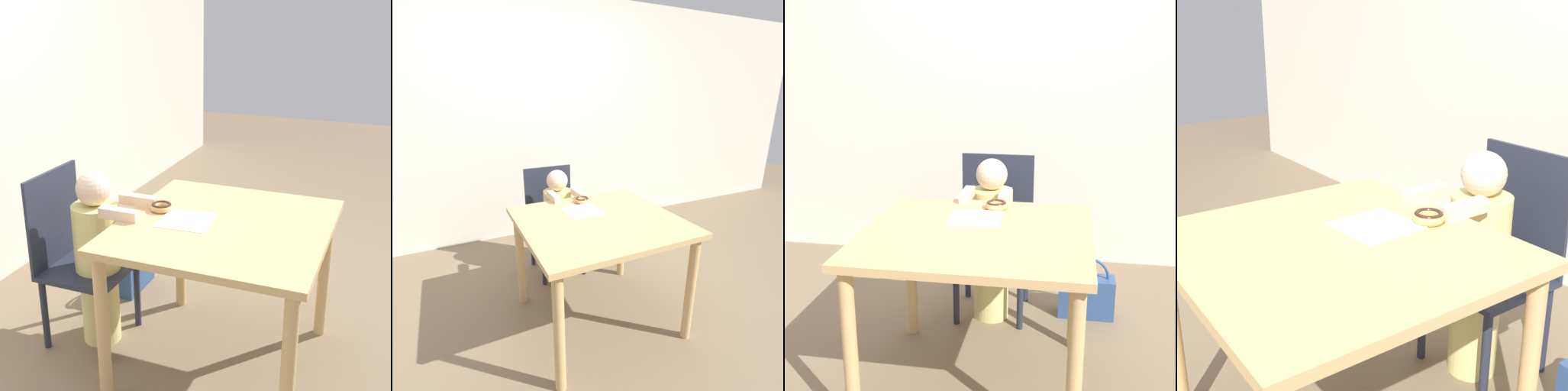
{
  "view_description": "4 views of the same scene",
  "coord_description": "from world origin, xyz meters",
  "views": [
    {
      "loc": [
        -2.2,
        -0.72,
        1.75
      ],
      "look_at": [
        -0.01,
        0.14,
        0.89
      ],
      "focal_mm": 50.0,
      "sensor_mm": 36.0,
      "label": 1
    },
    {
      "loc": [
        -0.84,
        -1.61,
        1.53
      ],
      "look_at": [
        -0.01,
        0.14,
        0.89
      ],
      "focal_mm": 28.0,
      "sensor_mm": 36.0,
      "label": 2
    },
    {
      "loc": [
        0.39,
        -2.21,
        1.55
      ],
      "look_at": [
        -0.01,
        0.14,
        0.89
      ],
      "focal_mm": 50.0,
      "sensor_mm": 36.0,
      "label": 3
    },
    {
      "loc": [
        1.31,
        -0.8,
        1.44
      ],
      "look_at": [
        -0.01,
        0.14,
        0.89
      ],
      "focal_mm": 50.0,
      "sensor_mm": 36.0,
      "label": 4
    }
  ],
  "objects": [
    {
      "name": "donut",
      "position": [
        0.04,
        0.34,
        0.79
      ],
      "size": [
        0.11,
        0.11,
        0.04
      ],
      "color": "tan",
      "rests_on": "dining_table"
    },
    {
      "name": "ground_plane",
      "position": [
        0.0,
        0.0,
        0.0
      ],
      "size": [
        12.0,
        12.0,
        0.0
      ],
      "primitive_type": "plane",
      "color": "#7A664C"
    },
    {
      "name": "handbag",
      "position": [
        0.51,
        0.78,
        0.13
      ],
      "size": [
        0.32,
        0.14,
        0.37
      ],
      "color": "#2D4C84",
      "rests_on": "ground_plane"
    },
    {
      "name": "chair",
      "position": [
        -0.04,
        0.8,
        0.47
      ],
      "size": [
        0.43,
        0.41,
        0.92
      ],
      "color": "#232838",
      "rests_on": "ground_plane"
    },
    {
      "name": "napkin",
      "position": [
        -0.04,
        0.18,
        0.77
      ],
      "size": [
        0.25,
        0.25,
        0.0
      ],
      "color": "white",
      "rests_on": "dining_table"
    },
    {
      "name": "child_figure",
      "position": [
        -0.04,
        0.67,
        0.48
      ],
      "size": [
        0.25,
        0.41,
        0.95
      ],
      "color": "#E0D17F",
      "rests_on": "ground_plane"
    },
    {
      "name": "dining_table",
      "position": [
        0.0,
        0.0,
        0.66
      ],
      "size": [
        1.0,
        0.95,
        0.77
      ],
      "color": "tan",
      "rests_on": "ground_plane"
    }
  ]
}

